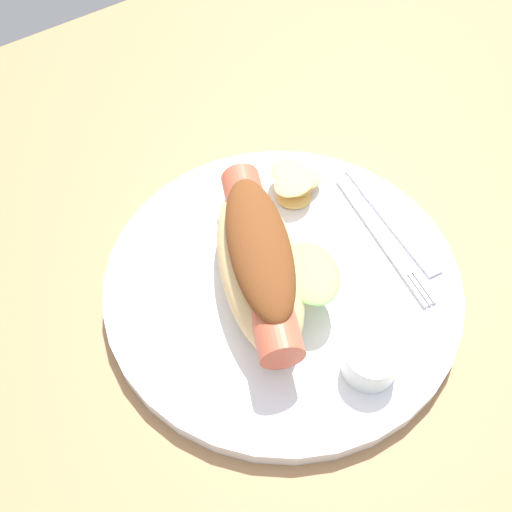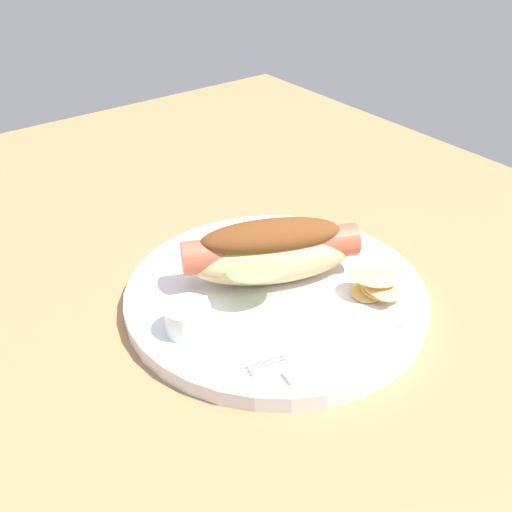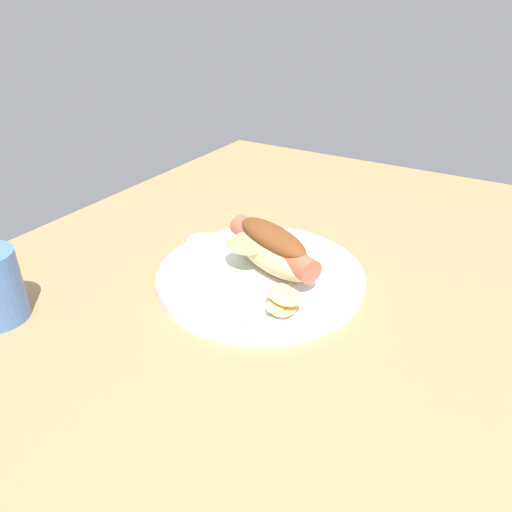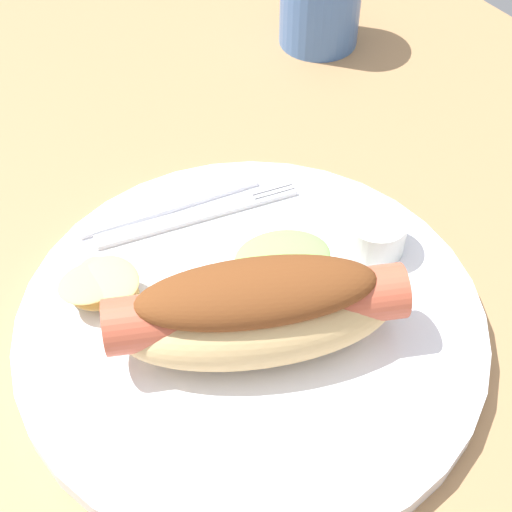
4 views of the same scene
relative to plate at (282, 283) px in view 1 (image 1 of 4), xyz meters
The scene contains 7 objects.
ground_plane 3.16cm from the plate, 45.69° to the right, with size 120.00×90.00×1.80cm, color #9E754C.
plate is the anchor object (origin of this frame).
hot_dog 4.45cm from the plate, 23.82° to the right, with size 12.73×17.63×6.37cm.
sauce_ramekin 10.49cm from the plate, 91.34° to the left, with size 4.13×4.13×2.67cm, color white.
fork 9.79cm from the plate, behind, with size 4.35×14.83×0.40cm.
knife 11.70cm from the plate, behind, with size 13.48×1.40×0.36cm, color silver.
chips_pile 9.88cm from the plate, 133.97° to the right, with size 5.73×5.65×2.46cm.
Camera 1 is at (15.71, 22.48, 42.42)cm, focal length 41.14 mm.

